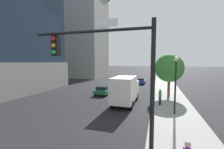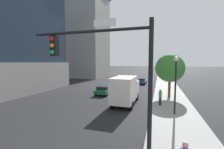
{
  "view_description": "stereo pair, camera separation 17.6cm",
  "coord_description": "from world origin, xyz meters",
  "views": [
    {
      "loc": [
        6.24,
        -2.28,
        5.05
      ],
      "look_at": [
        1.44,
        13.54,
        3.71
      ],
      "focal_mm": 24.43,
      "sensor_mm": 36.0,
      "label": 1
    },
    {
      "loc": [
        6.41,
        -2.22,
        5.05
      ],
      "look_at": [
        1.44,
        13.54,
        3.71
      ],
      "focal_mm": 24.43,
      "sensor_mm": 36.0,
      "label": 2
    }
  ],
  "objects": [
    {
      "name": "sidewalk",
      "position": [
        7.86,
        20.0,
        0.07
      ],
      "size": [
        4.45,
        120.0,
        0.15
      ],
      "primitive_type": "cube",
      "color": "gray",
      "rests_on": "ground"
    },
    {
      "name": "construction_building",
      "position": [
        -18.5,
        44.97,
        16.43
      ],
      "size": [
        15.17,
        22.05,
        39.38
      ],
      "color": "#9E9B93",
      "rests_on": "ground"
    },
    {
      "name": "traffic_light_pole",
      "position": [
        3.97,
        4.58,
        4.92
      ],
      "size": [
        6.17,
        0.48,
        6.91
      ],
      "color": "black",
      "rests_on": "sidewalk"
    },
    {
      "name": "street_lamp",
      "position": [
        7.83,
        13.0,
        3.73
      ],
      "size": [
        0.44,
        0.44,
        5.42
      ],
      "color": "black",
      "rests_on": "sidewalk"
    },
    {
      "name": "street_tree",
      "position": [
        7.75,
        20.58,
        4.22
      ],
      "size": [
        3.98,
        3.98,
        6.08
      ],
      "color": "brown",
      "rests_on": "sidewalk"
    },
    {
      "name": "car_green",
      "position": [
        -1.89,
        20.04,
        0.69
      ],
      "size": [
        1.93,
        4.19,
        1.34
      ],
      "color": "#1E6638",
      "rests_on": "ground"
    },
    {
      "name": "car_blue",
      "position": [
        2.54,
        33.57,
        0.69
      ],
      "size": [
        1.76,
        4.19,
        1.34
      ],
      "color": "#233D9E",
      "rests_on": "ground"
    },
    {
      "name": "box_truck",
      "position": [
        2.54,
        15.42,
        1.84
      ],
      "size": [
        2.36,
        6.57,
        3.35
      ],
      "color": "silver",
      "rests_on": "ground"
    },
    {
      "name": "pedestrian_green_shirt",
      "position": [
        6.53,
        15.75,
        1.07
      ],
      "size": [
        0.34,
        0.34,
        1.8
      ],
      "color": "black",
      "rests_on": "sidewalk"
    }
  ]
}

